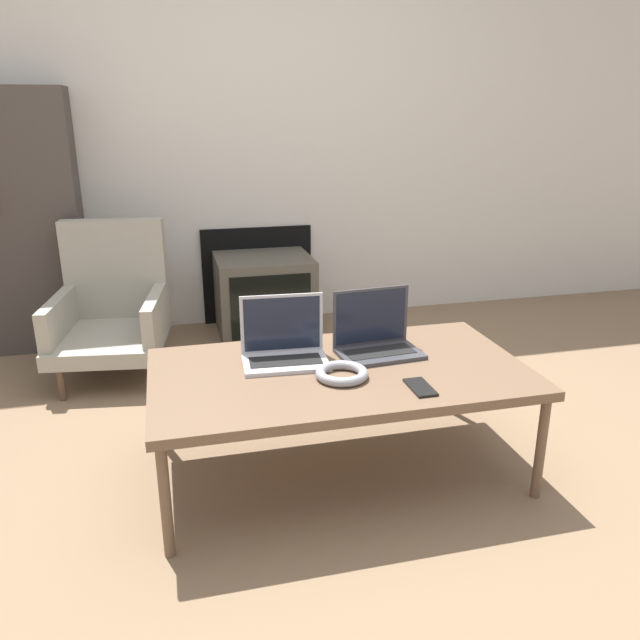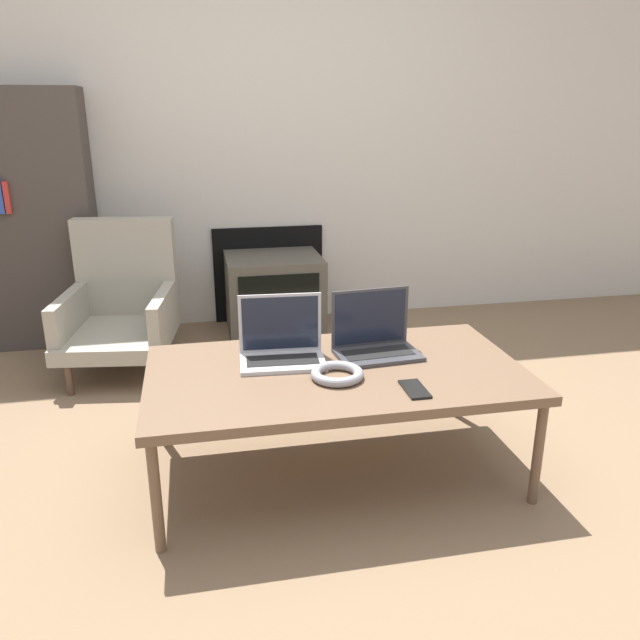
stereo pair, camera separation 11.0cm
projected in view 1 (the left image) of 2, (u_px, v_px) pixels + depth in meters
ground_plane at (349, 490)px, 2.33m from camera, size 14.00×14.00×0.00m
wall_back at (254, 120)px, 3.86m from camera, size 7.00×0.08×2.60m
table at (340, 376)px, 2.33m from camera, size 1.39×0.76×0.44m
laptop_left at (284, 346)px, 2.38m from camera, size 0.33×0.22×0.25m
laptop_right at (376, 338)px, 2.46m from camera, size 0.34×0.23×0.25m
headphones at (342, 373)px, 2.24m from camera, size 0.19×0.19×0.04m
phone at (420, 387)px, 2.16m from camera, size 0.07×0.15×0.01m
tv at (264, 295)px, 3.91m from camera, size 0.58×0.51×0.49m
armchair at (112, 305)px, 3.37m from camera, size 0.64×0.74×0.78m
bookshelf at (23, 224)px, 3.54m from camera, size 0.62×0.32×1.47m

